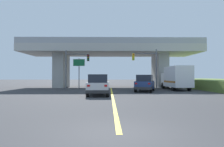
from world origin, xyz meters
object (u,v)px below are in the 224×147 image
at_px(suv_crossing, 145,83).
at_px(traffic_signal_farside, 74,64).
at_px(traffic_signal_nearside, 148,63).
at_px(highway_sign, 79,66).
at_px(box_truck, 176,78).
at_px(suv_lead, 98,85).

height_order(suv_crossing, traffic_signal_farside, traffic_signal_farside).
height_order(traffic_signal_nearside, traffic_signal_farside, traffic_signal_nearside).
bearing_deg(traffic_signal_nearside, highway_sign, 164.23).
bearing_deg(traffic_signal_nearside, box_truck, -8.69).
bearing_deg(suv_crossing, suv_lead, -121.10).
distance_m(suv_lead, traffic_signal_nearside, 10.75).
xyz_separation_m(suv_lead, box_truck, (10.15, 7.62, 0.64)).
xyz_separation_m(suv_crossing, traffic_signal_farside, (-9.21, 3.40, 2.52)).
bearing_deg(traffic_signal_nearside, traffic_signal_farside, 179.95).
height_order(suv_crossing, highway_sign, highway_sign).
bearing_deg(traffic_signal_nearside, suv_crossing, -107.38).
relative_size(suv_lead, traffic_signal_nearside, 0.81).
bearing_deg(highway_sign, suv_crossing, -34.80).
bearing_deg(highway_sign, suv_lead, -72.12).
bearing_deg(suv_lead, box_truck, 36.90).
xyz_separation_m(box_truck, traffic_signal_nearside, (-3.69, 0.56, 1.97)).
bearing_deg(suv_lead, suv_crossing, 41.61).
bearing_deg(box_truck, traffic_signal_nearside, 171.31).
height_order(suv_crossing, box_truck, box_truck).
distance_m(traffic_signal_farside, highway_sign, 2.83).
bearing_deg(suv_crossing, traffic_signal_farside, 177.02).
distance_m(box_truck, traffic_signal_nearside, 4.22).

